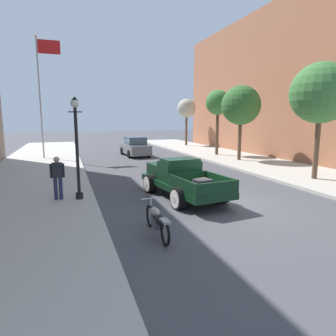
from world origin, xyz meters
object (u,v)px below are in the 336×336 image
at_px(street_tree_farthest, 187,109).
at_px(car_background_grey, 135,147).
at_px(hotrod_truck_dark_green, 180,178).
at_px(pedestrian_sidewalk_left, 57,175).
at_px(street_tree_third, 218,103).
at_px(street_lamp_near, 77,141).
at_px(street_tree_second, 241,105).
at_px(motorcycle_parked, 157,220).
at_px(street_tree_nearest, 321,93).
at_px(flagpole, 42,84).

bearing_deg(street_tree_farthest, car_background_grey, -137.86).
height_order(hotrod_truck_dark_green, pedestrian_sidewalk_left, pedestrian_sidewalk_left).
xyz_separation_m(street_tree_third, street_tree_farthest, (1.05, 9.42, -0.16)).
height_order(street_lamp_near, street_tree_second, street_tree_second).
bearing_deg(street_tree_farthest, street_tree_second, -94.60).
height_order(motorcycle_parked, pedestrian_sidewalk_left, pedestrian_sidewalk_left).
relative_size(hotrod_truck_dark_green, street_lamp_near, 1.32).
xyz_separation_m(hotrod_truck_dark_green, street_tree_second, (7.80, 7.94, 3.38)).
height_order(street_tree_nearest, street_tree_farthest, street_tree_nearest).
bearing_deg(street_lamp_near, street_tree_nearest, 0.77).
bearing_deg(street_tree_second, car_background_grey, 137.56).
height_order(pedestrian_sidewalk_left, street_tree_nearest, street_tree_nearest).
relative_size(street_tree_second, street_tree_farthest, 1.03).
bearing_deg(street_tree_third, street_tree_nearest, -90.94).
distance_m(car_background_grey, street_lamp_near, 14.63).
height_order(car_background_grey, flagpole, flagpole).
distance_m(hotrod_truck_dark_green, street_tree_nearest, 8.46).
xyz_separation_m(car_background_grey, street_tree_third, (6.57, -2.52, 3.70)).
bearing_deg(street_tree_farthest, pedestrian_sidewalk_left, -123.82).
distance_m(street_lamp_near, street_tree_second, 14.13).
relative_size(motorcycle_parked, street_tree_third, 0.39).
distance_m(pedestrian_sidewalk_left, street_tree_second, 14.90).
bearing_deg(street_tree_nearest, pedestrian_sidewalk_left, -179.97).
bearing_deg(car_background_grey, motorcycle_parked, -100.75).
height_order(pedestrian_sidewalk_left, street_lamp_near, street_lamp_near).
distance_m(motorcycle_parked, pedestrian_sidewalk_left, 5.05).
bearing_deg(street_tree_nearest, flagpole, 135.36).
relative_size(hotrod_truck_dark_green, motorcycle_parked, 2.39).
bearing_deg(pedestrian_sidewalk_left, street_lamp_near, -11.26).
bearing_deg(hotrod_truck_dark_green, pedestrian_sidewalk_left, 173.50).
xyz_separation_m(pedestrian_sidewalk_left, street_tree_third, (12.56, 10.89, 3.38)).
xyz_separation_m(hotrod_truck_dark_green, street_tree_third, (7.79, 11.44, 3.71)).
height_order(hotrod_truck_dark_green, street_tree_farthest, street_tree_farthest).
bearing_deg(pedestrian_sidewalk_left, street_tree_second, 30.48).
height_order(car_background_grey, street_tree_second, street_tree_second).
relative_size(pedestrian_sidewalk_left, street_lamp_near, 0.43).
bearing_deg(pedestrian_sidewalk_left, car_background_grey, 65.95).
bearing_deg(car_background_grey, hotrod_truck_dark_green, -94.97).
relative_size(hotrod_truck_dark_green, flagpole, 0.55).
xyz_separation_m(hotrod_truck_dark_green, motorcycle_parked, (-2.14, -3.72, -0.31)).
height_order(street_tree_third, street_tree_farthest, street_tree_third).
relative_size(car_background_grey, flagpole, 0.48).
bearing_deg(street_lamp_near, motorcycle_parked, -65.43).
relative_size(pedestrian_sidewalk_left, street_tree_farthest, 0.31).
relative_size(street_tree_second, street_tree_third, 1.00).
distance_m(hotrod_truck_dark_green, street_tree_farthest, 22.92).
relative_size(street_lamp_near, street_tree_nearest, 0.67).
bearing_deg(hotrod_truck_dark_green, street_tree_nearest, 4.14).
xyz_separation_m(motorcycle_parked, street_tree_third, (9.93, 15.15, 4.02)).
height_order(street_lamp_near, street_tree_third, street_tree_third).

